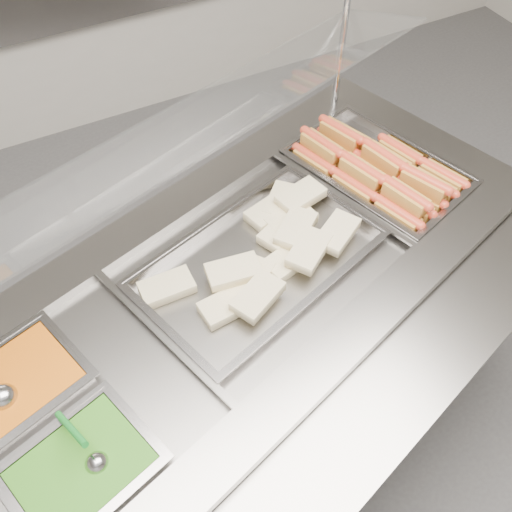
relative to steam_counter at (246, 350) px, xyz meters
name	(u,v)px	position (x,y,z in m)	size (l,w,h in m)	color
steam_counter	(246,350)	(0.00, 0.00, 0.00)	(1.94, 1.28, 0.85)	slate
tray_rail	(384,396)	(0.14, -0.46, 0.38)	(1.70, 0.82, 0.05)	gray
sneeze_guard	(181,134)	(-0.06, 0.20, 0.77)	(1.58, 0.73, 0.42)	silver
pan_hotdogs	(376,176)	(0.57, 0.18, 0.39)	(0.46, 0.59, 0.09)	gray
pan_wraps	(258,265)	(0.05, 0.02, 0.40)	(0.73, 0.55, 0.07)	gray
pan_beans	(20,390)	(-0.63, -0.05, 0.39)	(0.34, 0.30, 0.09)	gray
pan_peas	(85,473)	(-0.54, -0.31, 0.39)	(0.34, 0.30, 0.09)	gray
hotdogs_in_buns	(377,170)	(0.55, 0.16, 0.43)	(0.42, 0.53, 0.11)	#A96A23
tortilla_wraps	(272,246)	(0.11, 0.04, 0.43)	(0.65, 0.44, 0.07)	beige
ladle	(2,395)	(-0.66, -0.07, 0.43)	(0.08, 0.18, 0.15)	#A2A1A6
serving_spoon	(93,457)	(-0.52, -0.31, 0.44)	(0.08, 0.17, 0.12)	#A2A1A6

